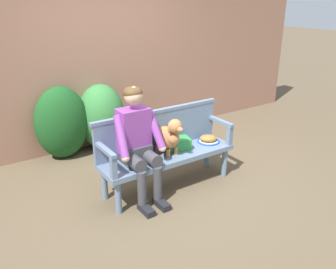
# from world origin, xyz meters

# --- Properties ---
(ground_plane) EXTENTS (40.00, 40.00, 0.00)m
(ground_plane) POSITION_xyz_m (0.00, 0.00, 0.00)
(ground_plane) COLOR brown
(brick_garden_fence) EXTENTS (8.00, 0.30, 2.36)m
(brick_garden_fence) POSITION_xyz_m (0.00, 1.89, 1.18)
(brick_garden_fence) COLOR #936651
(brick_garden_fence) RESTS_ON ground
(hedge_bush_far_left) EXTENTS (0.96, 0.66, 0.58)m
(hedge_bush_far_left) POSITION_xyz_m (0.08, 1.52, 0.29)
(hedge_bush_far_left) COLOR #286B2D
(hedge_bush_far_left) RESTS_ON ground
(hedge_bush_mid_right) EXTENTS (0.71, 0.68, 0.99)m
(hedge_bush_mid_right) POSITION_xyz_m (-0.15, 1.57, 0.50)
(hedge_bush_mid_right) COLOR #337538
(hedge_bush_mid_right) RESTS_ON ground
(hedge_bush_mid_left) EXTENTS (0.76, 0.55, 1.05)m
(hedge_bush_mid_left) POSITION_xyz_m (-0.76, 1.56, 0.53)
(hedge_bush_mid_left) COLOR #194C1E
(hedge_bush_mid_left) RESTS_ON ground
(garden_bench) EXTENTS (1.68, 0.47, 0.44)m
(garden_bench) POSITION_xyz_m (0.00, 0.00, 0.38)
(garden_bench) COLOR slate
(garden_bench) RESTS_ON ground
(bench_backrest) EXTENTS (1.72, 0.06, 0.50)m
(bench_backrest) POSITION_xyz_m (0.00, 0.21, 0.69)
(bench_backrest) COLOR slate
(bench_backrest) RESTS_ON garden_bench
(bench_armrest_left_end) EXTENTS (0.06, 0.47, 0.28)m
(bench_armrest_left_end) POSITION_xyz_m (-0.80, -0.08, 0.64)
(bench_armrest_left_end) COLOR slate
(bench_armrest_left_end) RESTS_ON garden_bench
(bench_armrest_right_end) EXTENTS (0.06, 0.47, 0.28)m
(bench_armrest_right_end) POSITION_xyz_m (0.80, -0.08, 0.64)
(bench_armrest_right_end) COLOR slate
(bench_armrest_right_end) RESTS_ON garden_bench
(person_seated) EXTENTS (0.56, 0.64, 1.31)m
(person_seated) POSITION_xyz_m (-0.41, -0.01, 0.72)
(person_seated) COLOR black
(person_seated) RESTS_ON ground
(dog_on_bench) EXTENTS (0.26, 0.47, 0.47)m
(dog_on_bench) POSITION_xyz_m (0.01, -0.01, 0.67)
(dog_on_bench) COLOR #AD7042
(dog_on_bench) RESTS_ON garden_bench
(tennis_racket) EXTENTS (0.34, 0.58, 0.03)m
(tennis_racket) POSITION_xyz_m (0.65, 0.05, 0.45)
(tennis_racket) COLOR blue
(tennis_racket) RESTS_ON garden_bench
(baseball_glove) EXTENTS (0.28, 0.26, 0.09)m
(baseball_glove) POSITION_xyz_m (0.64, 0.03, 0.49)
(baseball_glove) COLOR #9E6B2D
(baseball_glove) RESTS_ON garden_bench
(sports_bag) EXTENTS (0.32, 0.26, 0.14)m
(sports_bag) POSITION_xyz_m (0.19, 0.06, 0.51)
(sports_bag) COLOR #2D8E42
(sports_bag) RESTS_ON garden_bench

